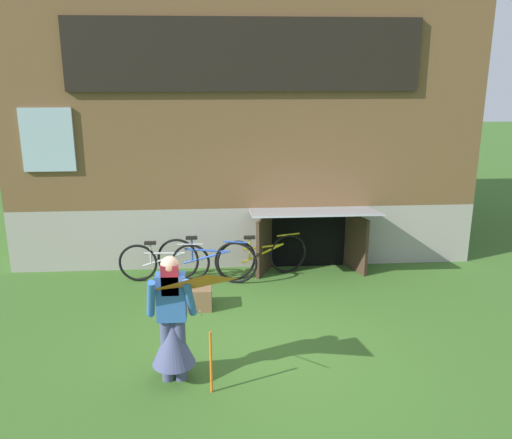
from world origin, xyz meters
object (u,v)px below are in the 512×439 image
kite (207,307)px  wooden_crate (197,298)px  bicycle_blue (207,260)px  person (173,330)px  bicycle_yellow (262,256)px  bicycle_silver (164,262)px

kite → wooden_crate: (-0.23, 2.55, -1.02)m
kite → bicycle_blue: kite is taller
person → kite: 0.87m
person → wooden_crate: 2.08m
bicycle_blue → wooden_crate: bicycle_blue is taller
bicycle_blue → bicycle_yellow: bearing=23.5°
kite → wooden_crate: size_ratio=3.12×
bicycle_yellow → bicycle_blue: bearing=172.7°
bicycle_blue → person: bearing=-82.7°
person → kite: person is taller
bicycle_silver → person: bearing=-80.2°
person → bicycle_blue: person is taller
person → kite: (0.43, -0.54, 0.53)m
bicycle_silver → bicycle_yellow: bearing=5.8°
kite → wooden_crate: bearing=95.1°
kite → bicycle_yellow: (0.90, 3.82, -0.81)m
kite → wooden_crate: 2.75m
bicycle_yellow → bicycle_blue: bicycle_blue is taller
bicycle_silver → kite: bearing=-74.7°
person → bicycle_silver: 3.23m
person → bicycle_silver: bearing=73.5°
person → kite: bearing=-74.9°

